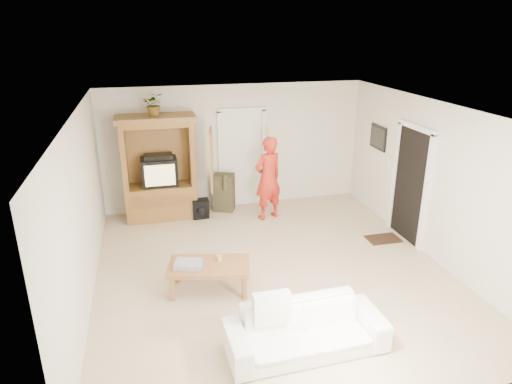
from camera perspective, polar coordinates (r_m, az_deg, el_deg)
The scene contains 19 objects.
floor at distance 7.47m, azimuth 2.07°, elevation -9.79°, with size 6.00×6.00×0.00m, color tan.
ceiling at distance 6.57m, azimuth 2.36°, elevation 10.25°, with size 6.00×6.00×0.00m, color white.
wall_back at distance 9.70m, azimuth -2.71°, elevation 5.68°, with size 5.50×5.50×0.00m, color silver.
wall_front at distance 4.42m, azimuth 13.31°, elevation -13.90°, with size 5.50×5.50×0.00m, color silver.
wall_left at distance 6.74m, azimuth -20.92°, elevation -2.39°, with size 6.00×6.00×0.00m, color silver.
wall_right at distance 8.08m, azimuth 21.30°, elevation 1.27°, with size 6.00×6.00×0.00m, color silver.
armoire at distance 9.31m, azimuth -11.81°, elevation 2.14°, with size 1.82×1.14×2.10m.
door_back at distance 9.77m, azimuth -1.78°, elevation 4.10°, with size 0.85×0.05×2.04m, color white.
doorway_right at distance 8.62m, azimuth 18.72°, elevation 0.77°, with size 0.05×0.90×2.04m, color black.
framed_picture at distance 9.54m, azimuth 15.04°, elevation 6.61°, with size 0.03×0.60×0.48m, color black.
doormat at distance 8.79m, azimuth 15.62°, elevation -5.66°, with size 0.60×0.40×0.02m, color #382316.
plant at distance 8.95m, azimuth -12.60°, elevation 10.67°, with size 0.40×0.34×0.44m, color #4C7238.
man at distance 9.09m, azimuth 1.51°, elevation 1.73°, with size 0.62×0.41×1.70m, color red.
sofa at distance 5.77m, azimuth 6.21°, elevation -16.72°, with size 1.93×0.76×0.56m, color white.
coffee_table at distance 6.81m, azimuth -5.89°, elevation -9.38°, with size 1.30×0.88×0.44m.
towel at distance 6.73m, azimuth -8.49°, elevation -8.92°, with size 0.38×0.28×0.08m, color #E34B67.
candle at distance 6.82m, azimuth -4.63°, elevation -8.24°, with size 0.08×0.08×0.10m, color tan.
backpack_black at distance 9.34m, azimuth -6.93°, elevation -2.14°, with size 0.33×0.19×0.41m, color black, non-canonical shape.
backpack_olive at distance 9.65m, azimuth -4.03°, elevation -0.05°, with size 0.42×0.31×0.80m, color #47442B, non-canonical shape.
Camera 1 is at (-1.81, -6.21, 3.74)m, focal length 32.00 mm.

